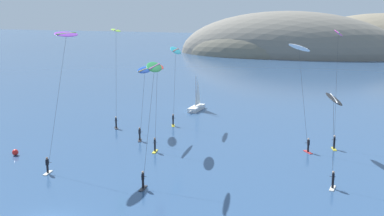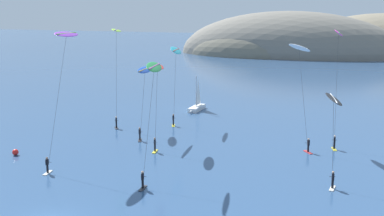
% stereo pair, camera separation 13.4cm
% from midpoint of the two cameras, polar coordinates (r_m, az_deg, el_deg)
% --- Properties ---
extents(headland_island, '(120.28, 58.18, 31.88)m').
position_cam_midpoint_polar(headland_island, '(185.42, 15.33, 6.12)').
color(headland_island, slate).
rests_on(headland_island, ground).
extents(sailboat_near, '(1.51, 5.90, 5.70)m').
position_cam_midpoint_polar(sailboat_near, '(78.54, 0.55, 0.14)').
color(sailboat_near, white).
rests_on(sailboat_near, ground).
extents(kitesurfer_black, '(2.67, 5.96, 8.43)m').
position_cam_midpoint_polar(kitesurfer_black, '(47.04, 16.51, 0.36)').
color(kitesurfer_black, silver).
rests_on(kitesurfer_black, ground).
extents(kitesurfer_blue, '(1.94, 6.16, 9.07)m').
position_cam_midpoint_polar(kitesurfer_blue, '(61.78, -5.58, 3.81)').
color(kitesurfer_blue, '#2D2D33').
rests_on(kitesurfer_blue, ground).
extents(kitesurfer_magenta, '(2.09, 8.75, 13.82)m').
position_cam_midpoint_polar(kitesurfer_magenta, '(62.35, 17.00, 7.34)').
color(kitesurfer_magenta, yellow).
rests_on(kitesurfer_magenta, ground).
extents(kitesurfer_green, '(2.91, 8.83, 11.11)m').
position_cam_midpoint_polar(kitesurfer_green, '(47.59, -4.53, 3.78)').
color(kitesurfer_green, '#2D2D33').
rests_on(kitesurfer_green, ground).
extents(kitesurfer_cyan, '(2.59, 5.83, 11.07)m').
position_cam_midpoint_polar(kitesurfer_cyan, '(69.25, -1.88, 6.20)').
color(kitesurfer_cyan, yellow).
rests_on(kitesurfer_cyan, ground).
extents(kitesurfer_purple, '(2.55, 8.72, 13.98)m').
position_cam_midpoint_polar(kitesurfer_purple, '(53.11, -14.75, 7.33)').
color(kitesurfer_purple, silver).
rests_on(kitesurfer_purple, ground).
extents(kitesurfer_lime, '(4.24, 7.14, 13.61)m').
position_cam_midpoint_polar(kitesurfer_lime, '(70.03, -8.91, 8.11)').
color(kitesurfer_lime, '#2D2D33').
rests_on(kitesurfer_lime, ground).
extents(kitesurfer_white, '(5.02, 7.41, 12.25)m').
position_cam_midpoint_polar(kitesurfer_white, '(59.01, 12.69, 6.29)').
color(kitesurfer_white, red).
rests_on(kitesurfer_white, ground).
extents(kitesurfer_red, '(3.21, 6.87, 9.84)m').
position_cam_midpoint_polar(kitesurfer_red, '(57.82, -4.08, 4.17)').
color(kitesurfer_red, yellow).
rests_on(kitesurfer_red, ground).
extents(marker_buoy, '(0.70, 0.70, 0.70)m').
position_cam_midpoint_polar(marker_buoy, '(58.23, -20.14, -4.94)').
color(marker_buoy, red).
rests_on(marker_buoy, ground).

